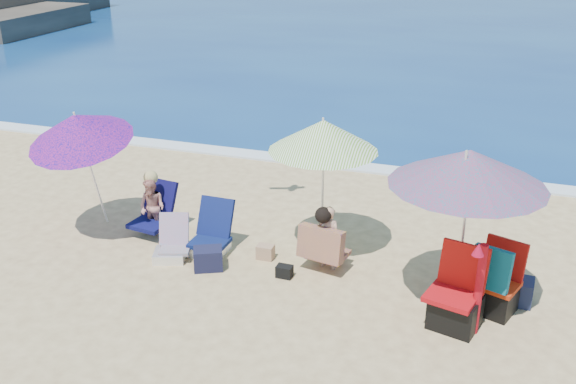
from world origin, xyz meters
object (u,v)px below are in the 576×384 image
(camp_chair_left, at_px, (456,304))
(person_center, at_px, (326,239))
(umbrella_blue, at_px, (78,128))
(umbrella_striped, at_px, (323,136))
(chair_rainbow, at_px, (172,247))
(person_left, at_px, (153,206))
(camp_chair_right, at_px, (493,287))
(furled_umbrella, at_px, (479,282))
(chair_navy, at_px, (210,239))
(umbrella_turquoise, at_px, (469,168))

(camp_chair_left, distance_m, person_center, 2.08)
(umbrella_blue, bearing_deg, person_center, 1.95)
(umbrella_striped, bearing_deg, chair_rainbow, -156.56)
(umbrella_striped, height_order, camp_chair_left, umbrella_striped)
(person_center, bearing_deg, person_left, 175.26)
(umbrella_striped, relative_size, camp_chair_right, 2.14)
(chair_rainbow, relative_size, person_left, 0.67)
(chair_rainbow, relative_size, camp_chair_right, 0.70)
(furled_umbrella, xyz_separation_m, camp_chair_left, (-0.23, 0.12, -0.42))
(chair_navy, bearing_deg, umbrella_striped, 18.44)
(furled_umbrella, bearing_deg, umbrella_blue, 171.96)
(umbrella_blue, height_order, camp_chair_right, umbrella_blue)
(furled_umbrella, height_order, person_center, furled_umbrella)
(camp_chair_right, height_order, person_center, camp_chair_right)
(chair_navy, relative_size, camp_chair_left, 0.75)
(chair_rainbow, bearing_deg, person_center, 9.94)
(chair_rainbow, distance_m, person_center, 2.30)
(umbrella_striped, bearing_deg, camp_chair_left, -32.58)
(furled_umbrella, bearing_deg, umbrella_striped, 147.84)
(person_left, bearing_deg, umbrella_striped, 5.39)
(camp_chair_right, xyz_separation_m, person_center, (-2.31, 0.39, 0.12))
(chair_rainbow, relative_size, person_center, 0.71)
(furled_umbrella, bearing_deg, camp_chair_right, 72.31)
(chair_navy, relative_size, person_center, 0.79)
(umbrella_striped, bearing_deg, camp_chair_right, -19.28)
(umbrella_blue, relative_size, person_center, 2.22)
(umbrella_striped, height_order, chair_navy, umbrella_striped)
(umbrella_striped, relative_size, camp_chair_left, 2.04)
(camp_chair_left, bearing_deg, person_center, 155.94)
(camp_chair_left, relative_size, person_left, 1.00)
(umbrella_striped, relative_size, furled_umbrella, 1.59)
(chair_navy, distance_m, person_center, 1.80)
(umbrella_turquoise, height_order, furled_umbrella, umbrella_turquoise)
(chair_rainbow, distance_m, camp_chair_right, 4.56)
(umbrella_turquoise, bearing_deg, chair_navy, 173.94)
(camp_chair_right, relative_size, person_left, 0.95)
(chair_navy, height_order, person_center, person_center)
(furled_umbrella, relative_size, chair_navy, 1.72)
(umbrella_blue, height_order, person_left, umbrella_blue)
(umbrella_striped, distance_m, chair_rainbow, 2.78)
(furled_umbrella, xyz_separation_m, chair_navy, (-3.91, 0.93, -0.52))
(chair_rainbow, xyz_separation_m, camp_chair_right, (4.55, 0.01, 0.19))
(person_center, bearing_deg, chair_rainbow, -170.06)
(umbrella_blue, relative_size, person_left, 2.10)
(chair_navy, distance_m, chair_rainbow, 0.58)
(umbrella_turquoise, height_order, chair_rainbow, umbrella_turquoise)
(camp_chair_left, distance_m, camp_chair_right, 0.62)
(person_left, bearing_deg, person_center, -4.74)
(umbrella_turquoise, bearing_deg, furled_umbrella, -62.94)
(umbrella_turquoise, distance_m, chair_rainbow, 4.45)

